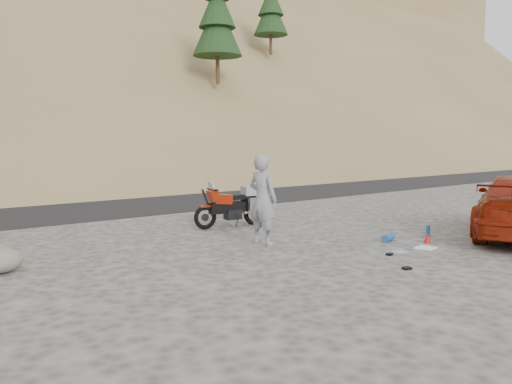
% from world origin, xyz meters
% --- Properties ---
extents(ground, '(140.00, 140.00, 0.00)m').
position_xyz_m(ground, '(0.00, 0.00, 0.00)').
color(ground, '#484543').
rests_on(ground, ground).
extents(road, '(120.00, 7.00, 0.05)m').
position_xyz_m(road, '(0.00, 9.00, 0.00)').
color(road, black).
rests_on(road, ground).
extents(motorcycle, '(1.98, 0.70, 1.18)m').
position_xyz_m(motorcycle, '(0.44, 2.67, 0.50)').
color(motorcycle, black).
rests_on(motorcycle, ground).
extents(man, '(0.58, 0.76, 1.87)m').
position_xyz_m(man, '(-0.29, 0.58, 0.00)').
color(man, gray).
rests_on(man, ground).
extents(small_rock, '(0.82, 0.77, 0.41)m').
position_xyz_m(small_rock, '(-5.04, 1.42, 0.21)').
color(small_rock, '#605B53').
rests_on(small_rock, ground).
extents(gear_white_cloth, '(0.48, 0.45, 0.01)m').
position_xyz_m(gear_white_cloth, '(2.07, -1.69, 0.01)').
color(gear_white_cloth, white).
rests_on(gear_white_cloth, ground).
extents(gear_blue_mat, '(0.43, 0.27, 0.16)m').
position_xyz_m(gear_blue_mat, '(2.03, -0.80, 0.08)').
color(gear_blue_mat, '#184D94').
rests_on(gear_blue_mat, ground).
extents(gear_bottle, '(0.11, 0.11, 0.23)m').
position_xyz_m(gear_bottle, '(3.27, -0.93, 0.11)').
color(gear_bottle, '#184D94').
rests_on(gear_bottle, ground).
extents(gear_funnel, '(0.18, 0.18, 0.20)m').
position_xyz_m(gear_funnel, '(2.54, -1.40, 0.10)').
color(gear_funnel, red).
rests_on(gear_funnel, ground).
extents(gear_glove_a, '(0.16, 0.13, 0.04)m').
position_xyz_m(gear_glove_a, '(0.38, -2.46, 0.02)').
color(gear_glove_a, black).
rests_on(gear_glove_a, ground).
extents(gear_glove_b, '(0.13, 0.11, 0.04)m').
position_xyz_m(gear_glove_b, '(0.98, -1.64, 0.02)').
color(gear_glove_b, black).
rests_on(gear_glove_b, ground).
extents(gear_blue_cloth, '(0.33, 0.27, 0.01)m').
position_xyz_m(gear_blue_cloth, '(1.36, -1.59, 0.01)').
color(gear_blue_cloth, '#7F9CC5').
rests_on(gear_blue_cloth, ground).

